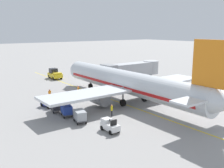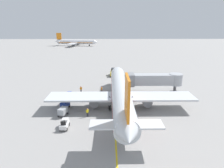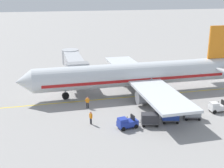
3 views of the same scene
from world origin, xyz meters
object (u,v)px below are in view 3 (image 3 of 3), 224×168
(baggage_cart_front, at_px, (150,118))
(baggage_cart_second_in_train, at_px, (170,115))
(parked_airliner, at_px, (136,75))
(ground_crew_marshaller, at_px, (179,99))
(baggage_tug_lead, at_px, (127,123))
(ground_crew_loader, at_px, (87,102))
(baggage_tug_trailing, at_px, (218,107))
(jet_bridge, at_px, (74,63))
(ground_crew_wing_walker, at_px, (91,117))
(baggage_cart_third_in_train, at_px, (192,112))

(baggage_cart_front, height_order, baggage_cart_second_in_train, same)
(parked_airliner, relative_size, ground_crew_marshaller, 22.02)
(baggage_tug_lead, distance_m, ground_crew_loader, 8.34)
(baggage_tug_trailing, xyz_separation_m, baggage_cart_second_in_train, (-1.59, 7.87, 0.24))
(baggage_tug_trailing, distance_m, baggage_cart_second_in_train, 8.03)
(jet_bridge, bearing_deg, ground_crew_wing_walker, 179.68)
(baggage_cart_front, distance_m, ground_crew_marshaller, 8.38)
(jet_bridge, relative_size, baggage_tug_trailing, 5.70)
(baggage_cart_third_in_train, xyz_separation_m, ground_crew_wing_walker, (1.61, 13.16, 0.00))
(baggage_tug_trailing, height_order, ground_crew_loader, ground_crew_loader)
(jet_bridge, relative_size, baggage_cart_second_in_train, 4.80)
(jet_bridge, distance_m, ground_crew_marshaller, 20.73)
(parked_airliner, height_order, ground_crew_wing_walker, parked_airliner)
(parked_airliner, xyz_separation_m, ground_crew_loader, (-4.32, 8.74, -2.23))
(baggage_tug_lead, xyz_separation_m, baggage_cart_second_in_train, (0.27, -5.84, 0.24))
(jet_bridge, relative_size, ground_crew_marshaller, 8.46)
(ground_crew_marshaller, bearing_deg, ground_crew_wing_walker, 102.92)
(ground_crew_wing_walker, bearing_deg, ground_crew_marshaller, -77.08)
(parked_airliner, relative_size, jet_bridge, 2.60)
(ground_crew_wing_walker, height_order, ground_crew_marshaller, same)
(baggage_cart_front, bearing_deg, ground_crew_marshaller, -51.48)
(baggage_cart_front, height_order, ground_crew_wing_walker, ground_crew_wing_walker)
(parked_airliner, bearing_deg, baggage_tug_trailing, -139.03)
(baggage_cart_second_in_train, xyz_separation_m, baggage_cart_third_in_train, (0.27, -3.21, 0.00))
(parked_airliner, xyz_separation_m, ground_crew_wing_walker, (-9.67, 9.17, -2.23))
(parked_airliner, xyz_separation_m, baggage_cart_second_in_train, (-11.55, -0.77, -2.24))
(baggage_cart_front, bearing_deg, baggage_tug_lead, 90.98)
(baggage_cart_front, xyz_separation_m, ground_crew_loader, (7.44, 6.66, 0.00))
(ground_crew_wing_walker, bearing_deg, baggage_cart_front, -106.40)
(baggage_tug_lead, xyz_separation_m, baggage_cart_front, (0.05, -2.99, 0.24))
(baggage_tug_lead, relative_size, ground_crew_loader, 1.59)
(baggage_tug_trailing, bearing_deg, baggage_cart_second_in_train, 101.46)
(baggage_cart_front, distance_m, baggage_cart_second_in_train, 2.86)
(baggage_cart_second_in_train, height_order, ground_crew_wing_walker, ground_crew_wing_walker)
(ground_crew_wing_walker, bearing_deg, ground_crew_loader, -4.65)
(jet_bridge, bearing_deg, baggage_cart_front, -161.35)
(ground_crew_wing_walker, bearing_deg, baggage_tug_lead, -117.56)
(ground_crew_loader, bearing_deg, baggage_cart_front, -138.16)
(parked_airliner, relative_size, baggage_cart_front, 12.49)
(parked_airliner, height_order, ground_crew_loader, parked_airliner)
(baggage_tug_lead, bearing_deg, ground_crew_wing_walker, 62.44)
(jet_bridge, height_order, baggage_tug_trailing, jet_bridge)
(baggage_tug_trailing, height_order, baggage_cart_third_in_train, baggage_tug_trailing)
(baggage_cart_third_in_train, relative_size, ground_crew_marshaller, 1.76)
(parked_airliner, relative_size, baggage_cart_second_in_train, 12.49)
(parked_airliner, height_order, baggage_cart_third_in_train, parked_airliner)
(baggage_cart_front, bearing_deg, ground_crew_loader, 41.84)
(parked_airliner, distance_m, ground_crew_loader, 10.00)
(baggage_cart_second_in_train, bearing_deg, ground_crew_wing_walker, 79.33)
(baggage_cart_second_in_train, xyz_separation_m, ground_crew_marshaller, (5.01, -3.71, 0.00))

